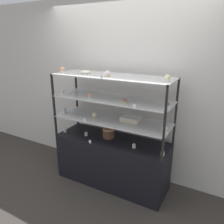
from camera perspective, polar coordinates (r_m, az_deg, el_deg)
ground_plane at (r=3.42m, az=0.00°, el=-17.58°), size 20.00×20.00×0.00m
back_wall at (r=3.22m, az=3.57°, el=5.61°), size 8.00×0.05×2.60m
display_base at (r=3.23m, az=0.00°, el=-12.62°), size 1.59×0.54×0.69m
display_riser_lower at (r=2.96m, az=0.00°, el=-2.17°), size 1.59×0.54×0.30m
display_riser_middle at (r=2.87m, az=0.00°, el=3.37°), size 1.59×0.54×0.30m
display_riser_upper at (r=2.81m, az=0.00°, el=9.21°), size 1.59×0.54×0.30m
layer_cake_centerpiece at (r=3.09m, az=-0.87°, el=-5.44°), size 0.17×0.17×0.14m
sheet_cake_frosted at (r=2.89m, az=4.90°, el=-1.82°), size 0.25×0.17×0.06m
cupcake_0 at (r=3.36m, az=-12.19°, el=-4.67°), size 0.05×0.05×0.06m
cupcake_1 at (r=3.19m, az=-6.78°, el=-5.67°), size 0.05×0.05×0.06m
cupcake_2 at (r=2.84m, az=5.76°, el=-8.75°), size 0.05×0.05×0.06m
cupcake_3 at (r=2.73m, az=13.09°, el=-10.43°), size 0.05×0.05×0.06m
price_tag_0 at (r=2.96m, az=-5.76°, el=-7.71°), size 0.04×0.00×0.04m
cupcake_4 at (r=3.27m, az=-12.38°, el=0.36°), size 0.07×0.07×0.08m
cupcake_5 at (r=3.01m, az=-4.62°, el=-0.87°), size 0.07×0.07×0.08m
cupcake_6 at (r=2.60m, az=13.57°, el=-4.51°), size 0.07×0.07×0.08m
price_tag_1 at (r=2.89m, az=-7.22°, el=-2.08°), size 0.04×0.00×0.04m
cupcake_7 at (r=3.16m, az=-12.86°, el=5.16°), size 0.05×0.05×0.06m
cupcake_8 at (r=2.86m, az=-5.70°, el=4.18°), size 0.05×0.05×0.06m
cupcake_9 at (r=2.62m, az=3.34°, el=2.88°), size 0.05×0.05×0.06m
cupcake_10 at (r=2.54m, az=14.34°, el=1.87°), size 0.05×0.05×0.06m
price_tag_2 at (r=2.46m, az=5.87°, el=1.62°), size 0.04×0.00×0.04m
cupcake_11 at (r=3.14m, az=-12.87°, el=10.70°), size 0.06×0.06×0.08m
cupcake_12 at (r=2.70m, az=-1.30°, el=9.94°), size 0.06×0.06×0.08m
cupcake_13 at (r=2.45m, az=14.28°, el=8.53°), size 0.06×0.06×0.08m
price_tag_3 at (r=2.59m, az=-2.76°, el=9.23°), size 0.04×0.00×0.04m
donut_glazed at (r=3.00m, az=-6.93°, el=10.33°), size 0.14×0.14×0.04m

